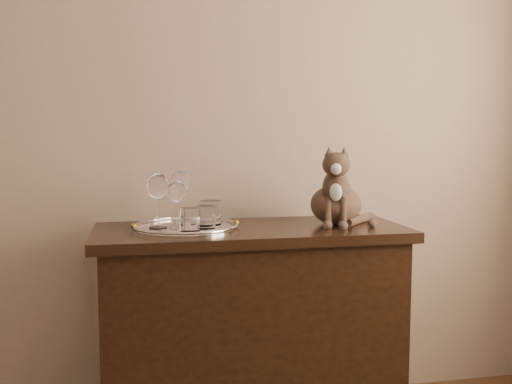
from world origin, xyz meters
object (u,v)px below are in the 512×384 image
wine_glass_d (176,204)px  tumbler_a (205,217)px  tumbler_c (211,213)px  cat (336,185)px  wine_glass_b (180,196)px  sideboard (251,333)px  tray (186,228)px  wine_glass_c (158,201)px  tumbler_b (190,220)px

wine_glass_d → tumbler_a: bearing=-18.4°
tumbler_c → cat: 0.51m
wine_glass_b → sideboard: bearing=-25.4°
sideboard → wine_glass_d: wine_glass_d is taller
tray → tumbler_a: tumbler_a is taller
tumbler_c → cat: bearing=-3.1°
tray → wine_glass_c: size_ratio=1.89×
tumbler_c → tumbler_b: bearing=-124.8°
wine_glass_d → cat: 0.64m
sideboard → tumbler_a: tumbler_a is taller
wine_glass_c → tumbler_a: wine_glass_c is taller
wine_glass_b → tumbler_c: (0.11, -0.08, -0.06)m
wine_glass_d → cat: size_ratio=0.59×
wine_glass_d → tumbler_c: bearing=20.6°
tray → wine_glass_c: 0.15m
tray → wine_glass_d: 0.10m
wine_glass_d → tumbler_c: (0.13, 0.05, -0.05)m
tumbler_a → wine_glass_d: bearing=161.6°
sideboard → wine_glass_c: 0.65m
tumbler_a → tumbler_c: 0.09m
wine_glass_b → wine_glass_d: bearing=-100.4°
wine_glass_b → wine_glass_c: size_ratio=0.99×
sideboard → wine_glass_b: (-0.26, 0.12, 0.54)m
tray → wine_glass_b: size_ratio=1.91×
wine_glass_c → tumbler_b: wine_glass_c is taller
wine_glass_b → tumbler_c: wine_glass_b is taller
tumbler_b → tumbler_c: 0.16m
tumbler_a → tumbler_c: bearing=70.4°
wine_glass_d → cat: cat is taller
tray → wine_glass_c: bearing=-171.1°
tumbler_a → wine_glass_b: bearing=115.8°
sideboard → cat: cat is taller
wine_glass_b → tumbler_b: (0.02, -0.21, -0.06)m
wine_glass_d → cat: (0.64, 0.02, 0.06)m
tray → wine_glass_c: wine_glass_c is taller
wine_glass_c → wine_glass_d: 0.07m
wine_glass_c → wine_glass_b: bearing=54.1°
tumbler_b → wine_glass_b: bearing=94.8°
sideboard → wine_glass_b: 0.61m
cat → wine_glass_d: bearing=-158.1°
tray → cat: cat is taller
wine_glass_b → tumbler_c: bearing=-36.0°
tray → cat: 0.62m
tray → tumbler_a: (0.07, -0.05, 0.05)m
tumbler_a → tumbler_b: same height
tumbler_b → cat: bearing=10.2°
sideboard → wine_glass_b: bearing=154.6°
wine_glass_b → tumbler_a: 0.19m
tray → wine_glass_b: 0.16m
wine_glass_b → tumbler_b: 0.22m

